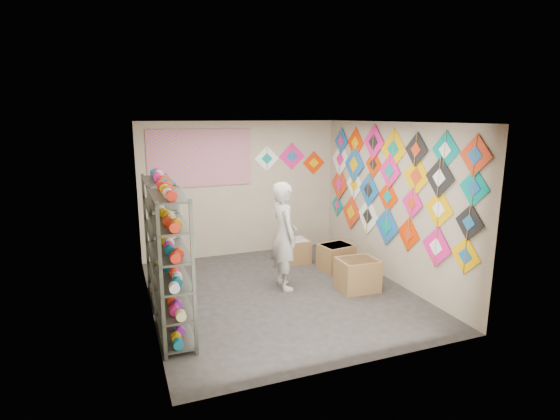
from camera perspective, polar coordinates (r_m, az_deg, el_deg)
name	(u,v)px	position (r m, az deg, el deg)	size (l,w,h in m)	color
ground	(281,293)	(7.16, 0.11, -10.77)	(4.50, 4.50, 0.00)	#2C2927
room_walls	(281,192)	(6.69, 0.11, 2.31)	(4.50, 4.50, 4.50)	tan
shelf_rack_front	(172,267)	(5.65, -13.94, -7.23)	(0.40, 1.10, 1.90)	#4C5147
shelf_rack_back	(161,240)	(6.88, -15.28, -3.78)	(0.40, 1.10, 1.90)	#4C5147
string_spools	(166,245)	(6.24, -14.73, -4.50)	(0.12, 2.36, 0.12)	#E21D77
kite_wall_display	(386,185)	(7.71, 13.70, 3.22)	(0.06, 4.22, 2.08)	#F4B200
back_wall_kites	(291,159)	(9.11, 1.40, 6.67)	(1.56, 0.02, 0.69)	white
poster	(201,158)	(8.57, -10.33, 6.69)	(2.00, 0.01, 1.10)	#9454B7
shopkeeper	(284,236)	(7.10, 0.53, -3.38)	(0.44, 0.66, 1.77)	beige
carton_a	(357,274)	(7.31, 10.07, -8.29)	(0.62, 0.52, 0.52)	brown
carton_b	(336,257)	(8.18, 7.33, -6.12)	(0.58, 0.47, 0.47)	brown
carton_c	(296,250)	(8.55, 2.07, -5.29)	(0.47, 0.51, 0.45)	brown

